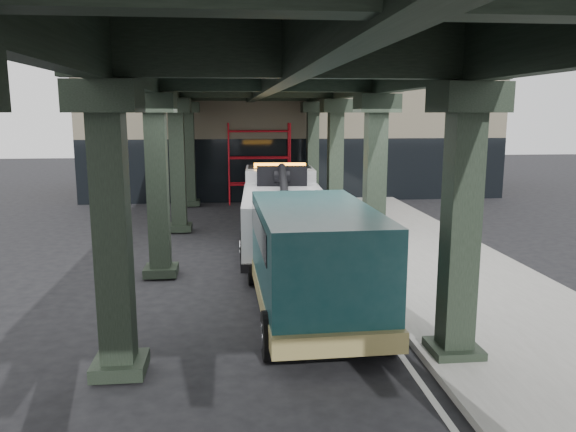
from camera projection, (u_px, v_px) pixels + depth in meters
ground at (290, 295)px, 14.02m from camera, size 90.00×90.00×0.00m
sidewalk at (436, 266)px, 16.41m from camera, size 5.00×40.00×0.15m
lane_stripe at (342, 271)px, 16.14m from camera, size 0.12×38.00×0.01m
viaduct at (268, 76)px, 14.94m from camera, size 7.40×32.00×6.40m
building at (288, 121)px, 33.06m from camera, size 22.00×10.00×8.00m
scaffolding at (259, 161)px, 27.96m from camera, size 3.08×0.88×4.00m
tow_truck at (282, 208)px, 18.51m from camera, size 2.93×8.84×2.86m
towed_van at (312, 258)px, 12.25m from camera, size 2.68×6.40×2.57m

